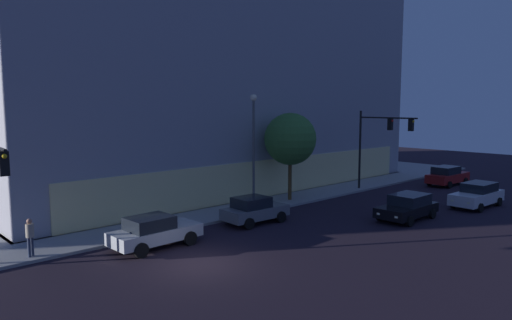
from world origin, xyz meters
name	(u,v)px	position (x,y,z in m)	size (l,w,h in m)	color
ground_plane	(199,264)	(0.00, 0.00, 0.00)	(120.00, 120.00, 0.00)	black
modern_building	(178,67)	(13.21, 21.26, 10.60)	(37.17, 25.86, 21.37)	#4C4C51
traffic_light_far_corner	(380,135)	(20.57, 3.91, 4.68)	(0.50, 5.22, 6.42)	black
street_lamp_sidewalk	(254,137)	(8.86, 6.03, 4.93)	(0.44, 0.44, 7.57)	#555555
sidewalk_tree	(290,139)	(12.92, 6.51, 4.58)	(3.77, 3.77, 6.33)	brown
pedestrian_waiting	(30,234)	(-5.23, 5.73, 1.20)	(0.36, 0.36, 1.76)	#2D3851
car_silver	(154,231)	(-0.17, 3.50, 0.82)	(4.56, 2.20, 1.60)	#B7BABF
car_grey	(254,210)	(6.71, 3.66, 0.82)	(4.10, 2.20, 1.61)	slate
car_black	(408,207)	(14.28, -2.09, 0.79)	(4.49, 2.20, 1.55)	black
car_white	(477,195)	(21.11, -3.57, 0.85)	(4.83, 2.21, 1.67)	silver
car_red	(447,176)	(28.23, 1.82, 0.86)	(4.79, 2.15, 1.69)	maroon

